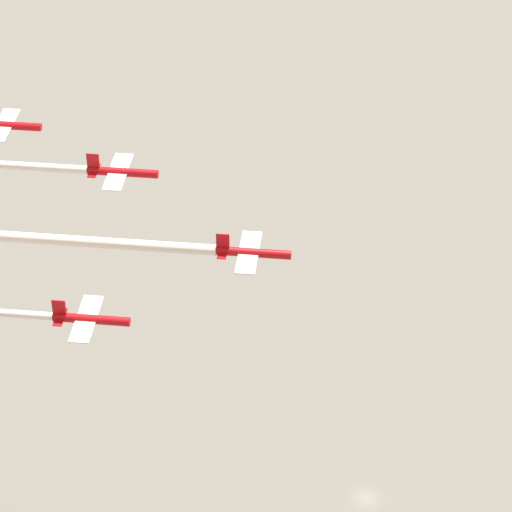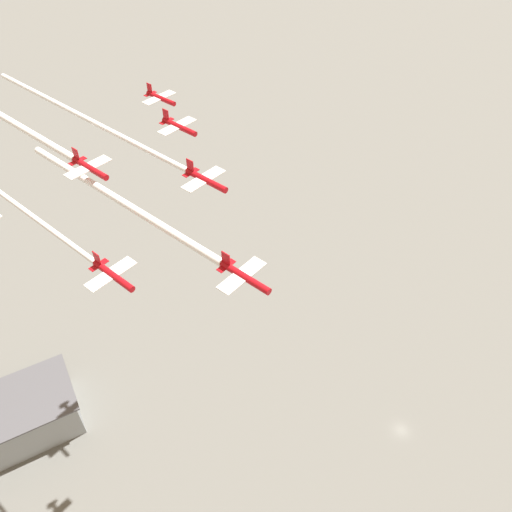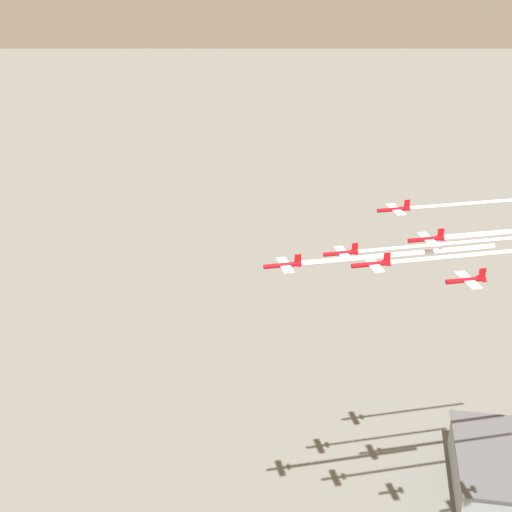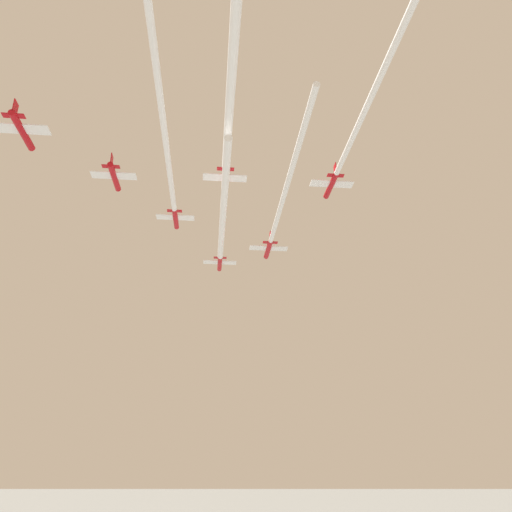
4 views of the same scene
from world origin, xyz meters
name	(u,v)px [view 3 (image 3 of 4)]	position (x,y,z in m)	size (l,w,h in m)	color
hangar	(489,471)	(100.19, -54.58, 6.66)	(39.48, 21.16, 13.26)	gray
jet_0	(284,265)	(52.92, 3.62, 93.70)	(7.58, 7.78, 2.63)	#B20C14
jet_1	(372,264)	(49.86, -14.01, 96.67)	(7.58, 7.78, 2.63)	#B20C14
jet_2	(342,253)	(66.84, -7.62, 90.89)	(7.58, 7.78, 2.63)	#B20C14
jet_3	(467,280)	(46.79, -31.64, 96.15)	(7.58, 7.78, 2.63)	#B20C14
jet_4	(427,239)	(63.77, -25.25, 96.74)	(7.58, 7.78, 2.63)	#B20C14
jet_5	(395,209)	(80.75, -18.87, 96.55)	(7.58, 7.78, 2.63)	#B20C14
smoke_trail_0	(400,255)	(61.73, -19.81, 93.66)	(16.17, 40.53, 1.16)	white
smoke_trail_2	(446,244)	(75.50, -30.66, 90.85)	(15.54, 39.61, 0.81)	white
smoke_trail_5	(484,203)	(88.71, -40.02, 96.51)	(14.16, 35.86, 0.84)	white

